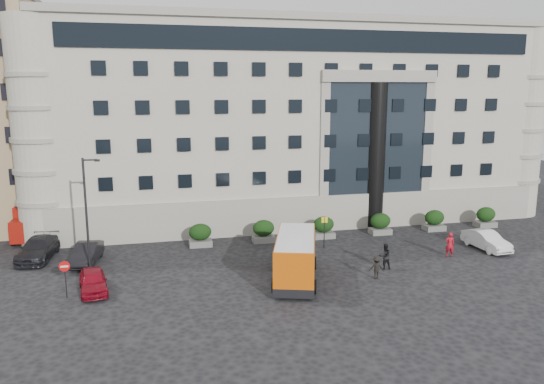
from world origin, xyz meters
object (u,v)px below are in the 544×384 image
Objects in this scene: hedge_f at (486,217)px; red_truck at (33,221)px; hedge_b at (264,231)px; no_entry_sign at (65,272)px; minibus at (296,256)px; white_taxi at (486,240)px; bus_stop_sign at (324,227)px; hedge_e at (434,220)px; pedestrian_b at (385,256)px; hedge_c at (323,227)px; hedge_a at (200,235)px; parked_car_b at (87,253)px; pedestrian_c at (377,268)px; parked_car_a at (93,281)px; hedge_d at (380,224)px; street_lamp at (87,212)px; parked_car_c at (38,249)px; parked_car_d at (108,225)px; pedestrian_a at (450,244)px.

hedge_f is 39.88m from red_truck.
hedge_b is 0.79× the size of no_entry_sign.
minibus is 1.71× the size of white_taxi.
hedge_f is 16.76m from bus_stop_sign.
hedge_e is at bearing 180.00° from hedge_f.
hedge_c is at bearing -75.86° from pedestrian_b.
parked_car_b is (-8.45, -2.30, -0.20)m from hedge_a.
pedestrian_b is (2.54, -5.66, -0.82)m from bus_stop_sign.
hedge_c is 10.17m from pedestrian_c.
parked_car_a is at bearing -72.54° from parked_car_b.
hedge_a and hedge_b have the same top height.
no_entry_sign reaches higher than parked_car_a.
no_entry_sign is (-18.50, -6.04, -0.08)m from bus_stop_sign.
red_truck is 3.02× the size of pedestrian_b.
pedestrian_b is at bearing 1.04° from no_entry_sign.
bus_stop_sign reaches higher than hedge_d.
minibus is (-15.48, -9.16, 0.73)m from hedge_e.
red_truck is at bearing 171.88° from hedge_f.
minibus is (14.32, -0.32, 0.01)m from no_entry_sign.
red_truck is at bearing 105.44° from parked_car_a.
hedge_c is at bearing 14.67° from street_lamp.
hedge_d is 1.00× the size of hedge_e.
red_truck is at bearing 170.67° from hedge_e.
parked_car_c is at bearing -15.23° from pedestrian_b.
parked_car_d is 24.26m from pedestrian_c.
hedge_f is 0.33× the size of red_truck.
hedge_c is at bearing 16.66° from parked_car_a.
street_lamp reaches higher than minibus.
minibus is at bearing -149.39° from hedge_e.
minibus reaches higher than red_truck.
hedge_c is at bearing 78.95° from minibus.
parked_car_b is at bearing 91.19° from parked_car_a.
hedge_d is at bearing 180.00° from hedge_f.
parked_car_b is at bearing 85.18° from no_entry_sign.
hedge_c is 21.33m from no_entry_sign.
bus_stop_sign is 0.46× the size of red_truck.
parked_car_c is 34.34m from white_taxi.
hedge_d is 0.99× the size of pedestrian_a.
pedestrian_a is (31.48, -12.66, -0.56)m from red_truck.
no_entry_sign is 1.27× the size of pedestrian_b.
no_entry_sign is (-9.00, -8.84, 0.72)m from hedge_a.
pedestrian_c is at bearing -14.13° from parked_car_a.
hedge_e is 6.17m from white_taxi.
hedge_a is at bearing 160.72° from white_taxi.
hedge_e is at bearing 8.21° from parked_car_a.
hedge_a is 19.32m from pedestrian_a.
minibus is 15.41m from parked_car_b.
parked_car_b is (-0.51, 2.50, -3.64)m from street_lamp.
bus_stop_sign reaches higher than hedge_a.
parked_car_b is at bearing -176.18° from hedge_f.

